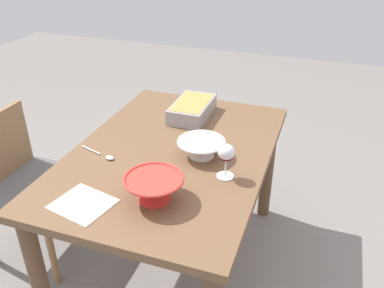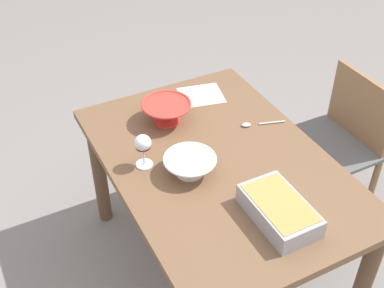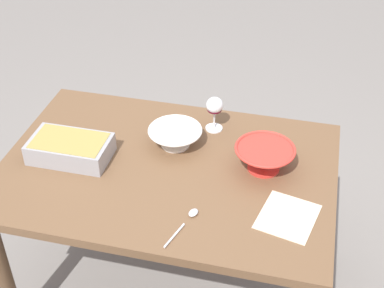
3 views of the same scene
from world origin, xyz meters
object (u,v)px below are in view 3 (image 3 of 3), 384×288
at_px(mixing_bowl, 264,157).
at_px(napkin, 288,217).
at_px(casserole_dish, 70,148).
at_px(small_bowl, 175,136).
at_px(serving_spoon, 188,219).
at_px(wine_glass, 215,108).
at_px(dining_table, 168,187).

xyz_separation_m(mixing_bowl, napkin, (0.12, -0.25, -0.06)).
relative_size(casserole_dish, napkin, 1.47).
relative_size(small_bowl, napkin, 1.04).
bearing_deg(serving_spoon, casserole_dish, 156.06).
relative_size(wine_glass, serving_spoon, 0.76).
distance_m(casserole_dish, serving_spoon, 0.60).
relative_size(wine_glass, napkin, 0.73).
relative_size(dining_table, serving_spoon, 6.35).
relative_size(dining_table, small_bowl, 5.87).
relative_size(dining_table, casserole_dish, 4.14).
bearing_deg(mixing_bowl, small_bowl, 169.63).
height_order(casserole_dish, mixing_bowl, mixing_bowl).
bearing_deg(wine_glass, mixing_bowl, -41.98).
distance_m(mixing_bowl, napkin, 0.28).
bearing_deg(mixing_bowl, dining_table, -168.27).
height_order(small_bowl, serving_spoon, small_bowl).
distance_m(serving_spoon, napkin, 0.36).
xyz_separation_m(casserole_dish, small_bowl, (0.39, 0.18, -0.00)).
bearing_deg(dining_table, small_bowl, 92.47).
bearing_deg(casserole_dish, napkin, -8.94).
distance_m(dining_table, casserole_dish, 0.42).
xyz_separation_m(casserole_dish, napkin, (0.88, -0.14, -0.05)).
xyz_separation_m(wine_glass, mixing_bowl, (0.24, -0.22, -0.05)).
height_order(mixing_bowl, serving_spoon, mixing_bowl).
relative_size(casserole_dish, serving_spoon, 1.53).
relative_size(mixing_bowl, serving_spoon, 1.14).
xyz_separation_m(wine_glass, napkin, (0.37, -0.47, -0.11)).
xyz_separation_m(dining_table, casserole_dish, (-0.39, -0.03, 0.16)).
distance_m(dining_table, napkin, 0.53).
distance_m(wine_glass, napkin, 0.60).
bearing_deg(napkin, serving_spoon, -163.20).
height_order(serving_spoon, napkin, serving_spoon).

